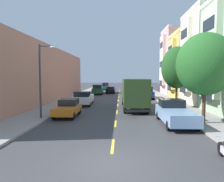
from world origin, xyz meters
name	(u,v)px	position (x,y,z in m)	size (l,w,h in m)	color
ground_plane	(119,95)	(0.00, 30.00, 0.00)	(160.00, 160.00, 0.00)	#38383A
sidewalk_left	(79,96)	(-7.10, 28.00, 0.07)	(3.20, 120.00, 0.14)	gray
sidewalk_right	(160,96)	(7.10, 28.00, 0.07)	(3.20, 120.00, 0.14)	gray
lane_centerline_dashes	(118,99)	(0.00, 24.50, 0.00)	(0.14, 47.20, 0.01)	yellow
townhouse_fourth_mustard	(213,67)	(14.99, 25.43, 5.01)	(13.39, 7.06, 10.43)	tan
townhouse_fifth_rose	(199,63)	(15.44, 32.69, 6.13)	(14.29, 7.06, 12.66)	#CC9E9E
apartment_block_opposite	(19,75)	(-13.70, 20.00, 3.78)	(10.00, 36.00, 7.55)	#B27560
street_tree_nearest	(205,64)	(6.40, 6.96, 4.36)	(4.04, 4.04, 6.46)	#47331E
street_tree_second	(177,68)	(6.40, 14.44, 4.45)	(3.33, 3.33, 6.56)	#47331E
street_lamp	(42,75)	(-5.93, 8.19, 3.62)	(1.35, 0.28, 5.92)	#38383D
delivery_box_truck	(134,92)	(1.80, 14.05, 1.87)	(2.55, 8.21, 3.25)	#2D471E
parked_suv_forest	(98,89)	(-4.21, 32.48, 0.99)	(2.08, 4.85, 1.93)	#194C28
parked_pickup_sky	(175,113)	(4.36, 7.09, 0.83)	(2.03, 5.31, 1.73)	#7A9EC6
parked_pickup_white	(84,98)	(-4.22, 17.05, 0.83)	(2.15, 5.36, 1.73)	silver
parked_wagon_teal	(104,86)	(-4.34, 47.89, 0.80)	(1.84, 4.71, 1.50)	#195B60
parked_hatchback_orange	(68,108)	(-4.24, 9.61, 0.76)	(1.74, 4.00, 1.50)	orange
parked_suv_navy	(146,92)	(4.34, 24.70, 0.99)	(2.02, 4.83, 1.93)	navy
parked_pickup_red	(105,86)	(-4.23, 53.09, 0.83)	(2.13, 5.35, 1.73)	#AD1E1E
moving_black_sedan	(111,90)	(-1.80, 35.16, 0.75)	(1.80, 4.50, 1.43)	black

